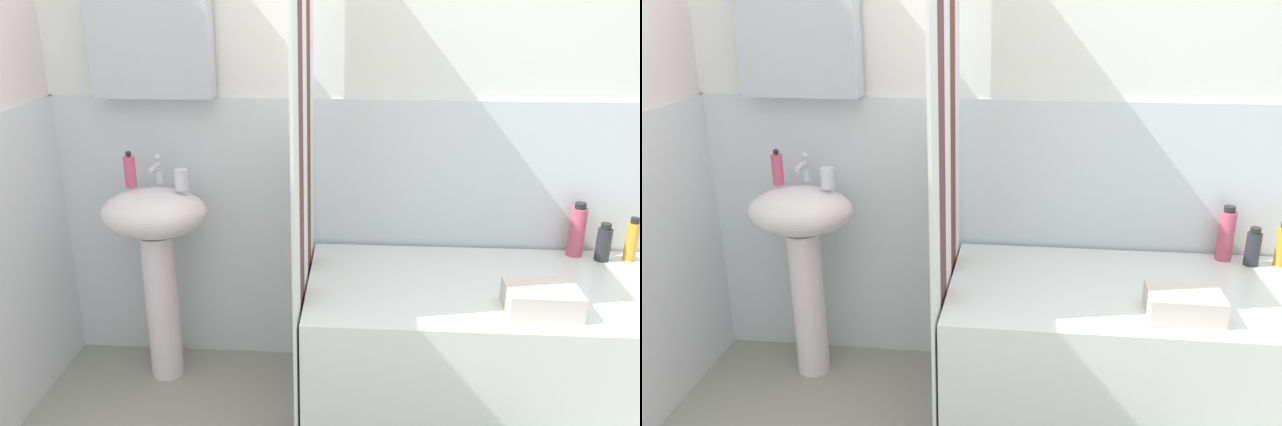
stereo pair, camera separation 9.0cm
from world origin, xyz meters
TOP-DOWN VIEW (x-y plane):
  - wall_back_tiled at (-0.06, 1.26)m, footprint 3.60×0.18m
  - sink at (-1.06, 1.03)m, footprint 0.44×0.34m
  - faucet at (-1.06, 1.11)m, footprint 0.03×0.12m
  - soap_dispenser at (-1.16, 1.07)m, footprint 0.05×0.05m
  - toothbrush_cup at (-0.94, 1.04)m, footprint 0.06×0.06m
  - bathtub at (0.36, 0.85)m, footprint 1.53×0.74m
  - shower_curtain at (-0.42, 0.85)m, footprint 0.01×0.74m
  - lotion_bottle at (0.90, 1.13)m, footprint 0.05×0.05m
  - body_wash_bottle at (0.78, 1.12)m, footprint 0.06×0.06m
  - shampoo_bottle at (0.69, 1.17)m, footprint 0.06×0.06m
  - towel_folded at (0.42, 0.65)m, footprint 0.25×0.19m

SIDE VIEW (x-z plane):
  - bathtub at x=0.36m, z-range 0.00..0.57m
  - towel_folded at x=0.42m, z-range 0.57..0.65m
  - sink at x=-1.06m, z-range 0.20..1.06m
  - body_wash_bottle at x=0.78m, z-range 0.56..0.72m
  - lotion_bottle at x=0.90m, z-range 0.56..0.75m
  - shampoo_bottle at x=0.69m, z-range 0.56..0.79m
  - toothbrush_cup at x=-0.94m, z-range 0.86..0.94m
  - faucet at x=-1.06m, z-range 0.86..0.98m
  - soap_dispenser at x=-1.16m, z-range 0.85..1.00m
  - shower_curtain at x=-0.42m, z-range 0.00..2.00m
  - wall_back_tiled at x=-0.06m, z-range -0.06..2.34m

